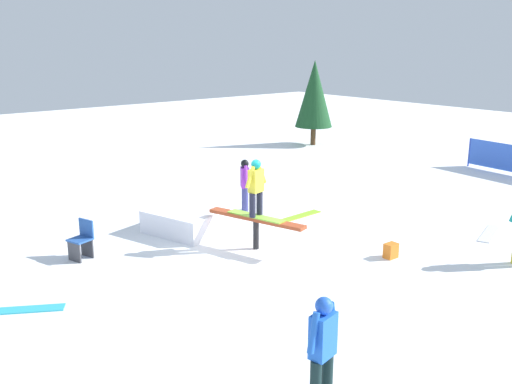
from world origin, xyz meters
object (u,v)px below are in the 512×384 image
(bystander_blue, at_px, (323,347))
(loose_snowboard_cyan, at_px, (22,310))
(loose_snowboard_white, at_px, (489,233))
(rail_feature, at_px, (256,222))
(bystander_purple, at_px, (245,183))
(backpack_on_snow, at_px, (391,251))
(main_rider_on_rail, at_px, (256,189))
(folding_chair, at_px, (82,241))
(pine_tree_near, at_px, (314,94))
(loose_snowboard_lime, at_px, (301,216))

(bystander_blue, bearing_deg, loose_snowboard_cyan, 100.18)
(bystander_blue, distance_m, loose_snowboard_white, 8.75)
(rail_feature, relative_size, bystander_purple, 1.68)
(bystander_blue, height_order, backpack_on_snow, bystander_blue)
(rail_feature, bearing_deg, loose_snowboard_cyan, -108.54)
(rail_feature, distance_m, bystander_purple, 3.05)
(main_rider_on_rail, relative_size, folding_chair, 1.72)
(bystander_blue, bearing_deg, bystander_purple, 46.57)
(folding_chair, xyz_separation_m, backpack_on_snow, (4.39, 5.36, -0.24))
(backpack_on_snow, xyz_separation_m, pine_tree_near, (-11.31, 8.85, 2.19))
(bystander_purple, height_order, loose_snowboard_lime, bystander_purple)
(rail_feature, height_order, loose_snowboard_cyan, rail_feature)
(loose_snowboard_cyan, distance_m, loose_snowboard_white, 11.04)
(bystander_purple, xyz_separation_m, loose_snowboard_lime, (1.36, 0.90, -0.84))
(bystander_blue, bearing_deg, loose_snowboard_lime, 36.59)
(loose_snowboard_white, distance_m, backpack_on_snow, 3.33)
(bystander_blue, bearing_deg, rail_feature, 47.31)
(backpack_on_snow, bearing_deg, loose_snowboard_cyan, -19.80)
(rail_feature, height_order, backpack_on_snow, rail_feature)
(loose_snowboard_white, bearing_deg, loose_snowboard_lime, 104.38)
(rail_feature, height_order, pine_tree_near, pine_tree_near)
(loose_snowboard_cyan, distance_m, backpack_on_snow, 7.75)
(main_rider_on_rail, height_order, bystander_blue, main_rider_on_rail)
(pine_tree_near, bearing_deg, bystander_purple, -55.06)
(rail_feature, bearing_deg, folding_chair, -136.29)
(bystander_blue, relative_size, loose_snowboard_lime, 1.13)
(loose_snowboard_cyan, bearing_deg, pine_tree_near, 58.99)
(rail_feature, bearing_deg, pine_tree_near, 113.78)
(bystander_purple, distance_m, loose_snowboard_lime, 1.83)
(bystander_blue, xyz_separation_m, folding_chair, (-7.19, -0.23, -0.49))
(loose_snowboard_cyan, xyz_separation_m, pine_tree_near, (-8.66, 16.13, 2.35))
(main_rider_on_rail, distance_m, loose_snowboard_lime, 3.18)
(rail_feature, bearing_deg, backpack_on_snow, 23.86)
(loose_snowboard_cyan, xyz_separation_m, backpack_on_snow, (2.64, 7.28, 0.16))
(bystander_purple, relative_size, pine_tree_near, 0.39)
(loose_snowboard_lime, relative_size, pine_tree_near, 0.37)
(main_rider_on_rail, relative_size, bystander_blue, 0.94)
(folding_chair, bearing_deg, backpack_on_snow, 33.44)
(loose_snowboard_lime, xyz_separation_m, loose_snowboard_white, (4.12, 2.67, 0.00))
(bystander_blue, bearing_deg, folding_chair, 80.50)
(main_rider_on_rail, height_order, backpack_on_snow, main_rider_on_rail)
(rail_feature, xyz_separation_m, pine_tree_near, (-8.93, 10.82, 1.70))
(bystander_purple, xyz_separation_m, backpack_on_snow, (4.92, 0.29, -0.68))
(rail_feature, xyz_separation_m, loose_snowboard_cyan, (-0.26, -5.31, -0.65))
(rail_feature, relative_size, pine_tree_near, 0.65)
(backpack_on_snow, bearing_deg, loose_snowboard_white, 170.54)
(loose_snowboard_lime, relative_size, backpack_on_snow, 4.19)
(bystander_blue, relative_size, bystander_purple, 1.06)
(bystander_purple, distance_m, backpack_on_snow, 4.98)
(loose_snowboard_cyan, bearing_deg, main_rider_on_rail, 27.93)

